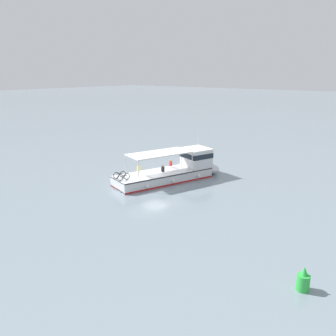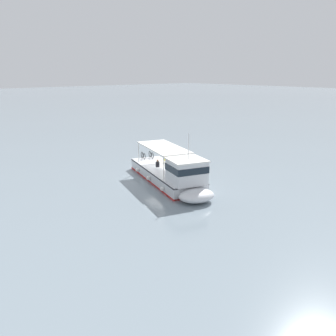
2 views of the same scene
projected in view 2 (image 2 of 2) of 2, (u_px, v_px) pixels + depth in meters
The scene contains 2 objects.
ground_plane at pixel (161, 178), 34.28m from camera, with size 400.00×400.00×0.00m, color gray.
ferry_main at pixel (173, 175), 31.63m from camera, with size 13.04×6.83×5.32m.
Camera 2 is at (-25.04, 21.18, 10.05)m, focal length 37.55 mm.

